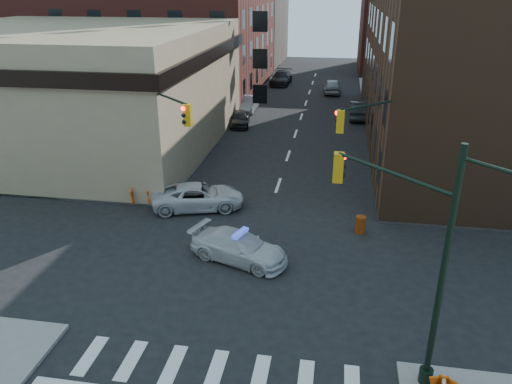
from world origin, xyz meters
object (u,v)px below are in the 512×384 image
(parked_car_enear, at_px, (360,110))
(barrel_road, at_px, (360,225))
(parked_car_wfar, at_px, (248,104))
(barrel_bank, at_px, (178,194))
(pedestrian_b, at_px, (60,179))
(police_car, at_px, (239,247))
(parked_car_wnear, at_px, (240,118))
(pedestrian_a, at_px, (159,187))
(barricade_nw_a, at_px, (141,195))
(pickup, at_px, (198,196))

(parked_car_enear, distance_m, barrel_road, 24.08)
(parked_car_wfar, relative_size, barrel_bank, 4.41)
(pedestrian_b, height_order, barrel_bank, pedestrian_b)
(police_car, height_order, parked_car_enear, parked_car_enear)
(parked_car_wfar, bearing_deg, pedestrian_b, -107.88)
(parked_car_wnear, distance_m, parked_car_wfar, 5.70)
(police_car, bearing_deg, barrel_road, -37.29)
(barrel_bank, bearing_deg, police_car, -51.02)
(parked_car_enear, height_order, barrel_road, parked_car_enear)
(pedestrian_b, bearing_deg, police_car, -43.03)
(parked_car_wnear, height_order, pedestrian_a, pedestrian_a)
(barrel_bank, bearing_deg, barrel_road, -12.16)
(pedestrian_b, relative_size, barrel_road, 1.89)
(police_car, distance_m, barricade_nw_a, 8.66)
(parked_car_wfar, distance_m, barrel_road, 27.36)
(parked_car_wnear, xyz_separation_m, barrel_bank, (-0.30, -17.31, -0.17))
(police_car, xyz_separation_m, barricade_nw_a, (-6.89, 5.25, -0.06))
(pedestrian_b, bearing_deg, barrel_bank, -16.10)
(pickup, bearing_deg, barrel_road, -116.68)
(pedestrian_a, distance_m, barrel_road, 11.66)
(parked_car_wfar, bearing_deg, parked_car_enear, -6.50)
(parked_car_wfar, xyz_separation_m, barricade_nw_a, (-2.03, -23.74, -0.12))
(pickup, bearing_deg, pedestrian_b, 70.34)
(police_car, bearing_deg, barricade_nw_a, 71.92)
(barrel_bank, bearing_deg, parked_car_wnear, 89.00)
(police_car, height_order, pedestrian_b, pedestrian_b)
(barricade_nw_a, bearing_deg, parked_car_enear, 46.13)
(parked_car_enear, xyz_separation_m, barrel_road, (-0.50, -24.07, -0.36))
(parked_car_wfar, bearing_deg, parked_car_wnear, -87.30)
(parked_car_wfar, bearing_deg, barrel_road, -67.77)
(police_car, relative_size, pedestrian_b, 2.68)
(barrel_road, distance_m, barrel_bank, 10.74)
(pickup, distance_m, parked_car_wfar, 23.68)
(pedestrian_a, xyz_separation_m, pedestrian_b, (-6.33, 0.27, -0.02))
(pickup, bearing_deg, pedestrian_a, 68.63)
(police_car, height_order, barrel_bank, police_car)
(parked_car_enear, bearing_deg, barrel_bank, 65.00)
(pedestrian_b, height_order, barricade_nw_a, pedestrian_b)
(barrel_road, bearing_deg, barricade_nw_a, 173.10)
(parked_car_enear, bearing_deg, parked_car_wnear, 24.58)
(parked_car_wfar, bearing_deg, pickup, -86.96)
(barrel_road, bearing_deg, parked_car_wnear, 117.52)
(parked_car_enear, bearing_deg, barrel_road, 90.57)
(police_car, relative_size, parked_car_wnear, 1.18)
(pickup, height_order, barrel_bank, pickup)
(pickup, xyz_separation_m, pedestrian_b, (-8.72, 0.47, 0.31))
(parked_car_wfar, height_order, barrel_bank, parked_car_wfar)
(parked_car_wfar, height_order, pedestrian_b, pedestrian_b)
(parked_car_wnear, bearing_deg, police_car, -86.91)
(pedestrian_b, distance_m, barrel_bank, 7.35)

